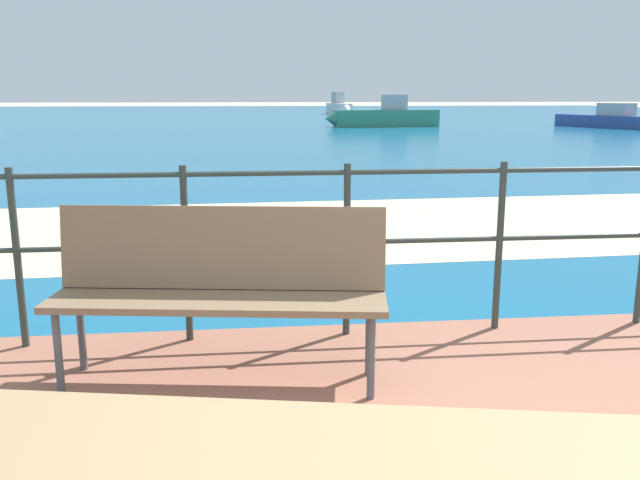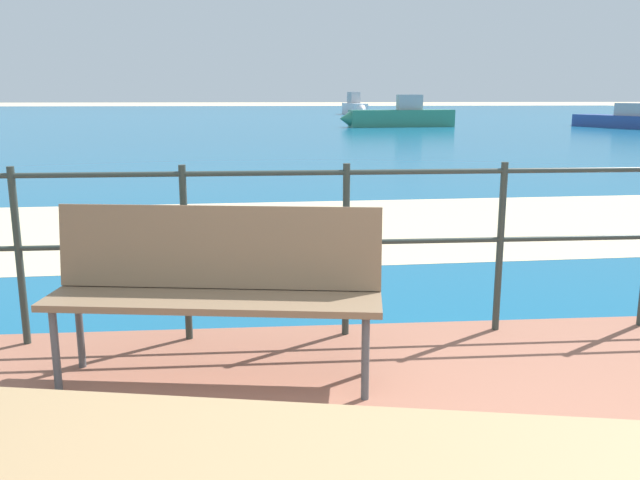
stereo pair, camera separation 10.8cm
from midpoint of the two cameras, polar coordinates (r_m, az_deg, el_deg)
The scene contains 7 objects.
sea_water at distance 41.60m, azimuth -4.14°, elevation 10.22°, with size 90.00×90.00×0.01m, color #145B84.
beach_strip at distance 7.92m, azimuth -0.73°, elevation 1.08°, with size 54.00×3.77×0.01m, color beige.
park_bench at distance 3.55m, azimuth -8.01°, elevation -3.16°, with size 1.78×0.68×0.92m.
railing_fence at distance 4.13m, azimuth 2.99°, elevation 0.72°, with size 5.94×0.04×1.09m.
boat_near at distance 32.28m, azimuth 6.86°, elevation 10.39°, with size 5.54×1.43×1.49m.
boat_mid at distance 51.04m, azimuth 3.05°, elevation 11.27°, with size 1.40×5.13×1.65m.
boat_far at distance 34.08m, azimuth 24.71°, elevation 9.30°, with size 3.10×5.59×1.13m.
Camera 2 is at (-0.50, -1.58, 1.56)m, focal length 37.51 mm.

